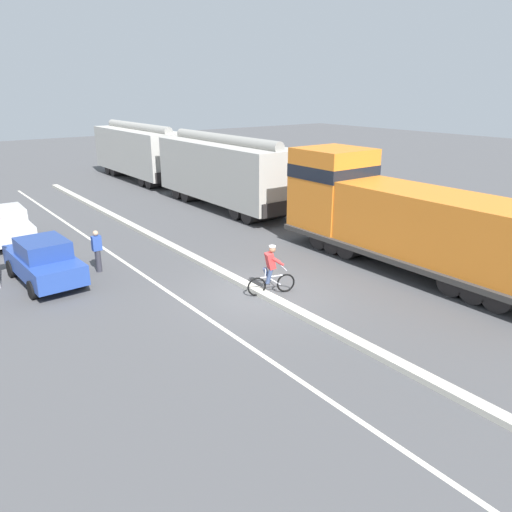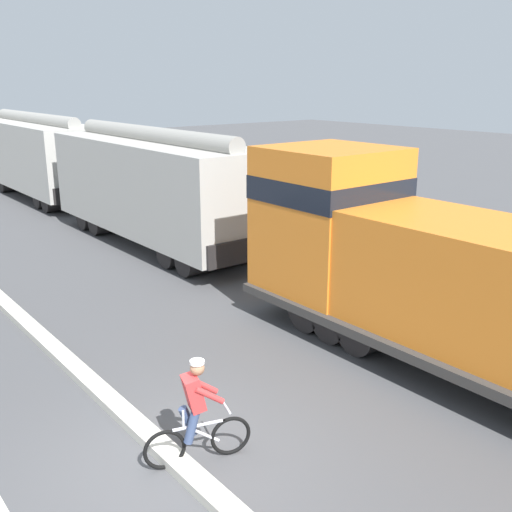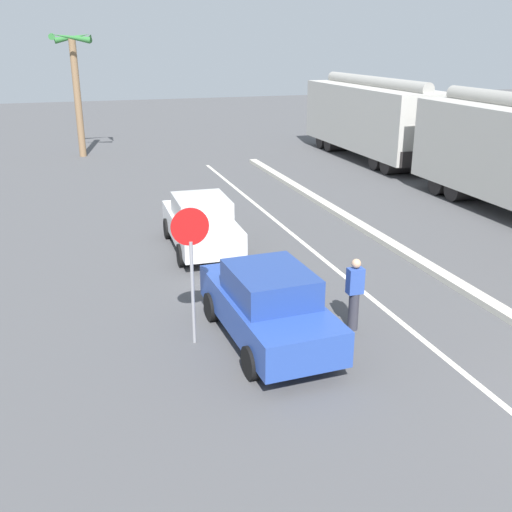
# 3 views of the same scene
# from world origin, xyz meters

# --- Properties ---
(median_curb) EXTENTS (0.36, 36.00, 0.16)m
(median_curb) POSITION_xyz_m (0.00, 6.00, 0.08)
(median_curb) COLOR beige
(median_curb) RESTS_ON ground
(lane_stripe) EXTENTS (0.14, 36.00, 0.01)m
(lane_stripe) POSITION_xyz_m (-2.40, 6.00, 0.00)
(lane_stripe) COLOR silver
(lane_stripe) RESTS_ON ground
(hopper_car_middle) EXTENTS (2.90, 10.60, 4.18)m
(hopper_car_middle) POSITION_xyz_m (6.14, 23.09, 2.08)
(hopper_car_middle) COLOR #B3B0A9
(hopper_car_middle) RESTS_ON ground
(parked_car_blue) EXTENTS (1.98, 4.27, 1.62)m
(parked_car_blue) POSITION_xyz_m (-5.50, 5.53, 0.82)
(parked_car_blue) COLOR #28479E
(parked_car_blue) RESTS_ON ground
(parked_car_white) EXTENTS (1.92, 4.24, 1.62)m
(parked_car_white) POSITION_xyz_m (-5.50, 11.62, 0.82)
(parked_car_white) COLOR silver
(parked_car_white) RESTS_ON ground
(stop_sign) EXTENTS (0.76, 0.08, 2.88)m
(stop_sign) POSITION_xyz_m (-6.97, 5.92, 2.02)
(stop_sign) COLOR gray
(stop_sign) RESTS_ON ground
(palm_tree_near) EXTENTS (2.18, 2.23, 6.34)m
(palm_tree_near) POSITION_xyz_m (-8.20, 28.41, 4.47)
(palm_tree_near) COLOR #846647
(palm_tree_near) RESTS_ON ground
(pedestrian_by_cars) EXTENTS (0.34, 0.22, 1.62)m
(pedestrian_by_cars) POSITION_xyz_m (-3.58, 5.45, 0.85)
(pedestrian_by_cars) COLOR #33333D
(pedestrian_by_cars) RESTS_ON ground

